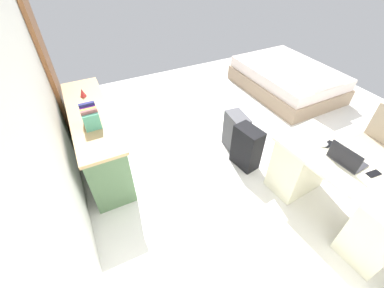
{
  "coord_description": "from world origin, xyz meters",
  "views": [
    {
      "loc": [
        -2.08,
        2.11,
        2.51
      ],
      "look_at": [
        -0.12,
        1.14,
        0.6
      ],
      "focal_mm": 23.83,
      "sensor_mm": 36.0,
      "label": 1
    }
  ],
  "objects_px": {
    "laptop": "(346,159)",
    "cell_phone_near_laptop": "(374,174)",
    "office_chair": "(371,150)",
    "credenza": "(97,138)",
    "cell_phone_by_mouse": "(328,144)",
    "suitcase_spare_grey": "(236,132)",
    "bed": "(287,79)",
    "desk": "(337,191)",
    "figurine_small": "(82,93)",
    "suitcase_black": "(247,147)",
    "computer_mouse": "(325,145)"
  },
  "relations": [
    {
      "from": "suitcase_spare_grey",
      "to": "desk",
      "type": "bearing_deg",
      "value": -162.51
    },
    {
      "from": "office_chair",
      "to": "credenza",
      "type": "relative_size",
      "value": 0.52
    },
    {
      "from": "credenza",
      "to": "cell_phone_by_mouse",
      "type": "relative_size",
      "value": 13.24
    },
    {
      "from": "office_chair",
      "to": "cell_phone_by_mouse",
      "type": "distance_m",
      "value": 0.87
    },
    {
      "from": "suitcase_black",
      "to": "bed",
      "type": "bearing_deg",
      "value": -64.36
    },
    {
      "from": "bed",
      "to": "suitcase_black",
      "type": "bearing_deg",
      "value": 124.88
    },
    {
      "from": "credenza",
      "to": "bed",
      "type": "bearing_deg",
      "value": -83.92
    },
    {
      "from": "cell_phone_by_mouse",
      "to": "figurine_small",
      "type": "relative_size",
      "value": 1.24
    },
    {
      "from": "bed",
      "to": "computer_mouse",
      "type": "height_order",
      "value": "computer_mouse"
    },
    {
      "from": "office_chair",
      "to": "cell_phone_by_mouse",
      "type": "bearing_deg",
      "value": 83.96
    },
    {
      "from": "laptop",
      "to": "computer_mouse",
      "type": "height_order",
      "value": "laptop"
    },
    {
      "from": "office_chair",
      "to": "suitcase_black",
      "type": "xyz_separation_m",
      "value": [
        0.82,
        1.23,
        -0.12
      ]
    },
    {
      "from": "suitcase_black",
      "to": "laptop",
      "type": "xyz_separation_m",
      "value": [
        -0.99,
        -0.37,
        0.51
      ]
    },
    {
      "from": "computer_mouse",
      "to": "bed",
      "type": "bearing_deg",
      "value": -40.92
    },
    {
      "from": "credenza",
      "to": "cell_phone_near_laptop",
      "type": "bearing_deg",
      "value": -134.42
    },
    {
      "from": "cell_phone_near_laptop",
      "to": "bed",
      "type": "bearing_deg",
      "value": -23.82
    },
    {
      "from": "suitcase_black",
      "to": "laptop",
      "type": "height_order",
      "value": "laptop"
    },
    {
      "from": "suitcase_spare_grey",
      "to": "credenza",
      "type": "bearing_deg",
      "value": 76.33
    },
    {
      "from": "suitcase_spare_grey",
      "to": "figurine_small",
      "type": "distance_m",
      "value": 2.11
    },
    {
      "from": "computer_mouse",
      "to": "suitcase_black",
      "type": "bearing_deg",
      "value": 23.47
    },
    {
      "from": "desk",
      "to": "bed",
      "type": "distance_m",
      "value": 2.82
    },
    {
      "from": "desk",
      "to": "office_chair",
      "type": "bearing_deg",
      "value": -73.86
    },
    {
      "from": "bed",
      "to": "suitcase_spare_grey",
      "type": "bearing_deg",
      "value": 118.02
    },
    {
      "from": "office_chair",
      "to": "bed",
      "type": "height_order",
      "value": "office_chair"
    },
    {
      "from": "office_chair",
      "to": "laptop",
      "type": "height_order",
      "value": "laptop"
    },
    {
      "from": "office_chair",
      "to": "suitcase_spare_grey",
      "type": "relative_size",
      "value": 1.66
    },
    {
      "from": "figurine_small",
      "to": "computer_mouse",
      "type": "bearing_deg",
      "value": -134.54
    },
    {
      "from": "credenza",
      "to": "cell_phone_by_mouse",
      "type": "height_order",
      "value": "credenza"
    },
    {
      "from": "computer_mouse",
      "to": "figurine_small",
      "type": "bearing_deg",
      "value": 40.89
    },
    {
      "from": "office_chair",
      "to": "credenza",
      "type": "distance_m",
      "value": 3.42
    },
    {
      "from": "suitcase_spare_grey",
      "to": "computer_mouse",
      "type": "relative_size",
      "value": 5.68
    },
    {
      "from": "office_chair",
      "to": "laptop",
      "type": "bearing_deg",
      "value": 101.19
    },
    {
      "from": "credenza",
      "to": "figurine_small",
      "type": "relative_size",
      "value": 16.36
    },
    {
      "from": "figurine_small",
      "to": "suitcase_spare_grey",
      "type": "bearing_deg",
      "value": -119.35
    },
    {
      "from": "desk",
      "to": "figurine_small",
      "type": "distance_m",
      "value": 3.21
    },
    {
      "from": "desk",
      "to": "laptop",
      "type": "bearing_deg",
      "value": 9.09
    },
    {
      "from": "credenza",
      "to": "figurine_small",
      "type": "xyz_separation_m",
      "value": [
        0.41,
        0.0,
        0.45
      ]
    },
    {
      "from": "bed",
      "to": "suitcase_black",
      "type": "height_order",
      "value": "suitcase_black"
    },
    {
      "from": "laptop",
      "to": "cell_phone_near_laptop",
      "type": "bearing_deg",
      "value": -153.03
    },
    {
      "from": "suitcase_black",
      "to": "suitcase_spare_grey",
      "type": "xyz_separation_m",
      "value": [
        0.34,
        -0.06,
        -0.01
      ]
    },
    {
      "from": "cell_phone_near_laptop",
      "to": "credenza",
      "type": "bearing_deg",
      "value": 50.84
    },
    {
      "from": "cell_phone_near_laptop",
      "to": "figurine_small",
      "type": "distance_m",
      "value": 3.36
    },
    {
      "from": "bed",
      "to": "computer_mouse",
      "type": "xyz_separation_m",
      "value": [
        -2.04,
        1.5,
        0.53
      ]
    },
    {
      "from": "cell_phone_near_laptop",
      "to": "cell_phone_by_mouse",
      "type": "bearing_deg",
      "value": 10.14
    },
    {
      "from": "office_chair",
      "to": "suitcase_black",
      "type": "bearing_deg",
      "value": 56.54
    },
    {
      "from": "cell_phone_by_mouse",
      "to": "credenza",
      "type": "bearing_deg",
      "value": 44.15
    },
    {
      "from": "suitcase_spare_grey",
      "to": "cell_phone_by_mouse",
      "type": "xyz_separation_m",
      "value": [
        -1.07,
        -0.38,
        0.48
      ]
    },
    {
      "from": "office_chair",
      "to": "computer_mouse",
      "type": "distance_m",
      "value": 0.92
    },
    {
      "from": "desk",
      "to": "suitcase_spare_grey",
      "type": "height_order",
      "value": "desk"
    },
    {
      "from": "cell_phone_by_mouse",
      "to": "desk",
      "type": "bearing_deg",
      "value": 161.33
    }
  ]
}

